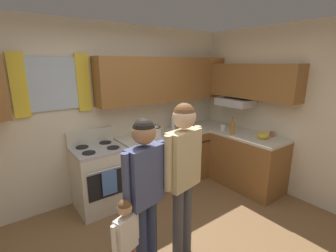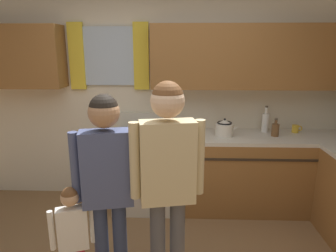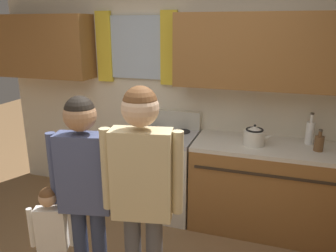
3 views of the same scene
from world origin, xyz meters
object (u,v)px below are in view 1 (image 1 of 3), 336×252
stovetop_kettle (156,131)px  adult_holding_child (145,182)px  bottle_squat_brown (183,126)px  adult_in_plaid (183,165)px  mug_ceramic_white (223,127)px  mixing_bowl (263,136)px  stove_oven (100,176)px  bottle_milk_white (173,122)px  mug_mustard_yellow (189,124)px  cup_terracotta (272,134)px  small_child (126,237)px  bottle_oil_amber (232,128)px

stovetop_kettle → adult_holding_child: 1.70m
bottle_squat_brown → adult_in_plaid: (-1.17, -1.40, 0.08)m
mug_ceramic_white → mixing_bowl: mixing_bowl is taller
stove_oven → bottle_squat_brown: bottle_squat_brown is taller
bottle_milk_white → mug_mustard_yellow: size_ratio=2.60×
cup_terracotta → mug_ceramic_white: bearing=114.3°
bottle_milk_white → mug_ceramic_white: size_ratio=2.49×
stove_oven → stovetop_kettle: stovetop_kettle is taller
cup_terracotta → mug_mustard_yellow: mug_mustard_yellow is taller
mug_mustard_yellow → adult_in_plaid: size_ratio=0.07×
stovetop_kettle → adult_holding_child: (-1.02, -1.36, 0.00)m
stove_oven → mug_mustard_yellow: bearing=4.2°
stove_oven → adult_holding_child: size_ratio=0.69×
adult_in_plaid → small_child: 0.82m
cup_terracotta → stovetop_kettle: (-1.50, 1.09, 0.06)m
bottle_oil_amber → mug_mustard_yellow: bottle_oil_amber is taller
bottle_squat_brown → bottle_oil_amber: 0.83m
bottle_squat_brown → stovetop_kettle: 0.58m
bottle_oil_amber → mug_ceramic_white: 0.29m
adult_holding_child → bottle_squat_brown: bearing=40.8°
bottle_squat_brown → bottle_oil_amber: bottle_oil_amber is taller
bottle_milk_white → cup_terracotta: bearing=-52.5°
bottle_squat_brown → mug_ceramic_white: bearing=-33.4°
mug_ceramic_white → stovetop_kettle: size_ratio=0.46×
mixing_bowl → adult_holding_child: adult_holding_child is taller
bottle_squat_brown → cup_terracotta: bottle_squat_brown is taller
mixing_bowl → adult_in_plaid: bearing=-170.8°
stove_oven → small_child: stove_oven is taller
bottle_squat_brown → cup_terracotta: (0.92, -1.12, -0.04)m
bottle_squat_brown → stovetop_kettle: stovetop_kettle is taller
bottle_milk_white → stovetop_kettle: bearing=-158.9°
bottle_squat_brown → stovetop_kettle: (-0.58, -0.02, 0.02)m
mug_ceramic_white → cup_terracotta: bearing=-65.7°
cup_terracotta → mixing_bowl: 0.23m
mug_ceramic_white → bottle_squat_brown: bearing=146.6°
stove_oven → cup_terracotta: 2.73m
stovetop_kettle → adult_in_plaid: adult_in_plaid is taller
stove_oven → mug_ceramic_white: stove_oven is taller
mug_mustard_yellow → adult_holding_child: (-1.88, -1.54, 0.05)m
mug_ceramic_white → small_child: bearing=-156.3°
stove_oven → adult_in_plaid: size_ratio=0.66×
bottle_milk_white → mug_mustard_yellow: bottle_milk_white is taller
stove_oven → bottle_squat_brown: (1.51, -0.03, 0.51)m
mug_ceramic_white → mixing_bowl: size_ratio=0.69×
adult_holding_child → adult_in_plaid: bearing=-3.2°
bottle_milk_white → stovetop_kettle: 0.54m
bottle_oil_amber → mug_ceramic_white: (0.09, 0.27, -0.06)m
cup_terracotta → adult_holding_child: (-2.52, -0.26, 0.06)m
cup_terracotta → stovetop_kettle: stovetop_kettle is taller
bottle_milk_white → cup_terracotta: size_ratio=2.88×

